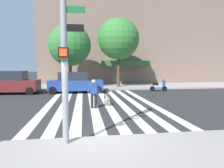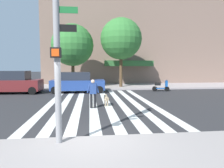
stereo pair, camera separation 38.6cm
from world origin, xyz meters
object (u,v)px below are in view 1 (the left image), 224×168
at_px(street_tree_middle, 118,39).
at_px(pedestrian_dog_walker, 94,92).
at_px(parked_car_near_curb, 12,83).
at_px(parked_scooter, 159,86).
at_px(traffic_light_pole, 64,25).
at_px(parked_car_behind_first, 75,83).
at_px(dog_on_leash, 107,98).
at_px(street_tree_nearest, 70,45).

xyz_separation_m(street_tree_middle, pedestrian_dog_walker, (-3.23, -10.26, -4.39)).
bearing_deg(pedestrian_dog_walker, parked_car_near_curb, 133.84).
bearing_deg(parked_scooter, street_tree_middle, 135.64).
xyz_separation_m(traffic_light_pole, parked_car_near_curb, (-5.65, 12.53, -2.56)).
bearing_deg(parked_car_near_curb, traffic_light_pole, -65.73).
bearing_deg(parked_car_behind_first, parked_car_near_curb, 179.98).
bearing_deg(dog_on_leash, traffic_light_pole, -107.05).
relative_size(parked_car_near_curb, parked_car_behind_first, 0.93).
height_order(street_tree_nearest, pedestrian_dog_walker, street_tree_nearest).
height_order(parked_car_near_curb, parked_scooter, parked_car_near_curb).
bearing_deg(dog_on_leash, parked_car_near_curb, 139.77).
bearing_deg(street_tree_middle, dog_on_leash, -104.13).
relative_size(parked_scooter, street_tree_middle, 0.22).
bearing_deg(street_tree_nearest, parked_scooter, -21.55).
relative_size(parked_car_behind_first, parked_scooter, 2.94).
height_order(parked_car_near_curb, street_tree_nearest, street_tree_nearest).
height_order(parked_car_behind_first, dog_on_leash, parked_car_behind_first).
bearing_deg(parked_scooter, parked_car_near_curb, 179.90).
distance_m(street_tree_middle, pedestrian_dog_walker, 11.62).
relative_size(parked_car_near_curb, street_tree_nearest, 0.67).
height_order(parked_car_behind_first, parked_scooter, parked_car_behind_first).
xyz_separation_m(parked_car_behind_first, parked_scooter, (7.87, -0.02, -0.43)).
height_order(parked_car_behind_first, pedestrian_dog_walker, parked_car_behind_first).
distance_m(parked_car_near_curb, street_tree_middle, 11.34).
bearing_deg(parked_car_behind_first, pedestrian_dog_walker, -79.52).
height_order(parked_car_near_curb, parked_car_behind_first, parked_car_near_curb).
bearing_deg(parked_car_near_curb, parked_scooter, -0.10).
bearing_deg(street_tree_nearest, parked_car_behind_first, -79.11).
xyz_separation_m(traffic_light_pole, dog_on_leash, (1.89, 6.15, -3.08)).
bearing_deg(street_tree_nearest, parked_car_near_curb, -145.15).
xyz_separation_m(parked_car_behind_first, pedestrian_dog_walker, (1.30, -7.01, 0.02)).
bearing_deg(parked_car_behind_first, dog_on_leash, -71.76).
height_order(pedestrian_dog_walker, dog_on_leash, pedestrian_dog_walker).
distance_m(traffic_light_pole, parked_car_near_curb, 13.98).
xyz_separation_m(street_tree_nearest, pedestrian_dog_walker, (1.94, -10.35, -3.68)).
bearing_deg(pedestrian_dog_walker, street_tree_middle, 72.54).
xyz_separation_m(parked_scooter, pedestrian_dog_walker, (-6.57, -6.99, 0.45)).
xyz_separation_m(parked_car_near_curb, pedestrian_dog_walker, (6.73, -7.01, -0.04)).
height_order(traffic_light_pole, parked_car_behind_first, traffic_light_pole).
relative_size(parked_car_near_curb, pedestrian_dog_walker, 2.72).
relative_size(traffic_light_pole, street_tree_middle, 0.78).
distance_m(traffic_light_pole, street_tree_middle, 16.45).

